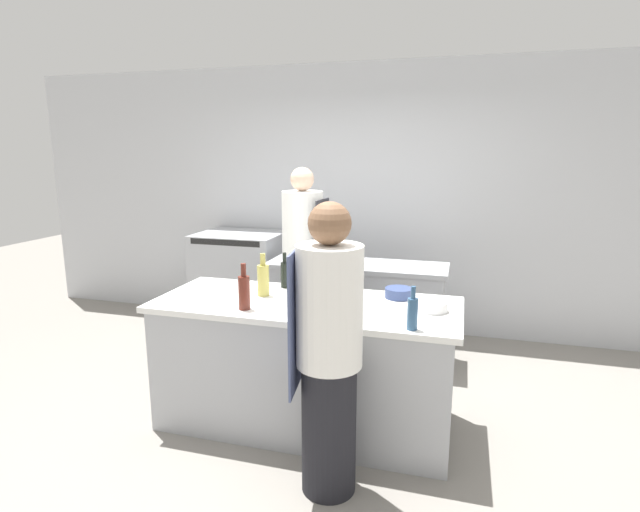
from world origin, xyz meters
The scene contains 15 objects.
ground_plane centered at (0.00, 0.00, 0.00)m, with size 16.00×16.00×0.00m, color gray.
wall_back centered at (0.00, 2.13, 1.40)m, with size 8.00×0.06×2.80m.
prep_counter centered at (0.00, 0.00, 0.45)m, with size 2.08×0.85×0.90m.
pass_counter centered at (0.09, 1.27, 0.45)m, with size 1.64×0.55×0.90m.
oven_range centered at (-1.28, 1.71, 0.52)m, with size 0.90×0.73×1.05m.
chef_at_prep_near centered at (0.34, -0.65, 0.83)m, with size 0.39×0.38×1.66m.
chef_at_stove centered at (-0.25, 0.72, 0.90)m, with size 0.35×0.33×1.78m.
bottle_olive_oil centered at (-0.34, 0.06, 1.02)m, with size 0.08×0.08×0.31m.
bottle_vinegar centered at (0.75, -0.34, 1.00)m, with size 0.06×0.06×0.26m.
bottle_wine centered at (-0.34, -0.26, 1.02)m, with size 0.08×0.08×0.30m.
bottle_cooking_oil centered at (-0.26, 0.31, 1.00)m, with size 0.06×0.06×0.27m.
bottle_sauce centered at (0.21, -0.28, 1.00)m, with size 0.08×0.08×0.26m.
bowl_mixing_large centered at (0.84, 0.04, 0.93)m, with size 0.19×0.19×0.06m.
bowl_prep_small centered at (0.60, 0.27, 0.93)m, with size 0.19×0.19×0.07m.
stockpot centered at (-0.48, 1.28, 0.99)m, with size 0.30×0.30×0.19m.
Camera 1 is at (0.99, -3.12, 1.91)m, focal length 28.00 mm.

